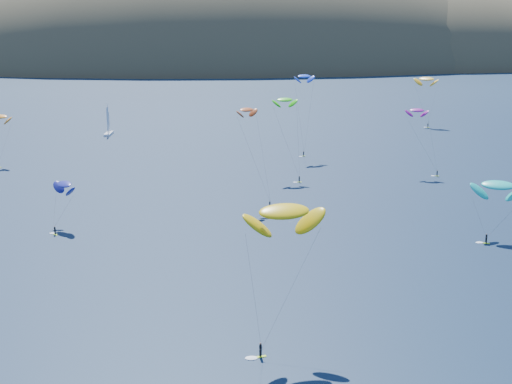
{
  "coord_description": "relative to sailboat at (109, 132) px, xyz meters",
  "views": [
    {
      "loc": [
        -25.66,
        -70.64,
        49.13
      ],
      "look_at": [
        -10.44,
        80.0,
        9.0
      ],
      "focal_mm": 50.0,
      "sensor_mm": 36.0,
      "label": 1
    }
  ],
  "objects": [
    {
      "name": "kitesurfer_1",
      "position": [
        -28.55,
        -46.77,
        13.72
      ],
      "size": [
        8.69,
        10.66,
        16.95
      ],
      "rotation": [
        0.0,
        0.0,
        -0.3
      ],
      "color": "#BEFF1C",
      "rests_on": "ground"
    },
    {
      "name": "kitesurfer_10",
      "position": [
        1.84,
        -116.35,
        8.56
      ],
      "size": [
        7.62,
        12.32,
        11.76
      ],
      "rotation": [
        0.0,
        0.0,
        -0.93
      ],
      "color": "#BEFF1C",
      "rests_on": "ground"
    },
    {
      "name": "kitesurfer_11",
      "position": [
        129.65,
        12.74,
        17.89
      ],
      "size": [
        10.55,
        14.43,
        21.63
      ],
      "rotation": [
        0.0,
        0.0,
        -0.66
      ],
      "color": "#BEFF1C",
      "rests_on": "ground"
    },
    {
      "name": "kitesurfer_3",
      "position": [
        58.46,
        -71.67,
        21.08
      ],
      "size": [
        7.52,
        12.81,
        24.14
      ],
      "rotation": [
        0.0,
        0.0,
        0.12
      ],
      "color": "#BEFF1C",
      "rests_on": "ground"
    },
    {
      "name": "kitesurfer_5",
      "position": [
        96.35,
        -133.31,
        10.22
      ],
      "size": [
        11.98,
        10.6,
        14.25
      ],
      "rotation": [
        0.0,
        0.0,
        -0.42
      ],
      "color": "#BEFF1C",
      "rests_on": "ground"
    },
    {
      "name": "kitesurfer_9",
      "position": [
        44.87,
        -99.99,
        22.44
      ],
      "size": [
        9.05,
        10.47,
        25.24
      ],
      "rotation": [
        0.0,
        0.0,
        0.61
      ],
      "color": "#BEFF1C",
      "rests_on": "ground"
    },
    {
      "name": "kitesurfer_6",
      "position": [
        97.98,
        -72.02,
        17.49
      ],
      "size": [
        9.12,
        9.55,
        20.36
      ],
      "rotation": [
        0.0,
        0.0,
        -0.26
      ],
      "color": "#BEFF1C",
      "rests_on": "ground"
    },
    {
      "name": "sailboat",
      "position": [
        0.0,
        0.0,
        0.0
      ],
      "size": [
        9.93,
        8.57,
        12.24
      ],
      "rotation": [
        0.0,
        0.0,
        -0.1
      ],
      "color": "white",
      "rests_on": "ground"
    },
    {
      "name": "island",
      "position": [
        94.45,
        356.91,
        -11.72
      ],
      "size": [
        730.0,
        300.0,
        210.0
      ],
      "color": "#3D3526",
      "rests_on": "ground"
    },
    {
      "name": "kitesurfer_2",
      "position": [
        43.5,
        -177.37,
        18.78
      ],
      "size": [
        12.73,
        10.81,
        23.1
      ],
      "rotation": [
        0.0,
        0.0,
        0.2
      ],
      "color": "#BEFF1C",
      "rests_on": "ground"
    },
    {
      "name": "kitesurfer_4",
      "position": [
        68.93,
        -42.81,
        24.94
      ],
      "size": [
        7.98,
        7.49,
        28.02
      ],
      "rotation": [
        0.0,
        0.0,
        0.37
      ],
      "color": "#BEFF1C",
      "rests_on": "ground"
    }
  ]
}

